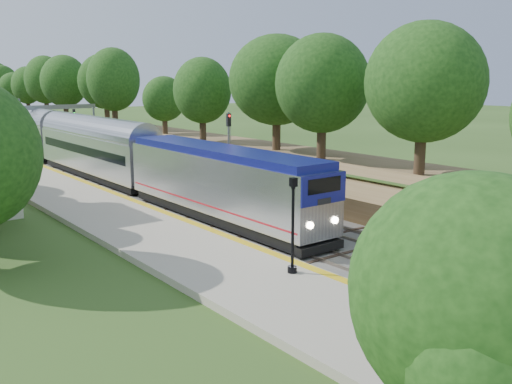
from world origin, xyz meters
TOP-DOWN VIEW (x-y plane):
  - ground at (0.00, 0.00)m, footprint 320.00×320.00m
  - trackbed at (2.00, 60.00)m, footprint 9.50×170.00m
  - platform at (-5.20, 16.00)m, footprint 6.40×68.00m
  - yellow_stripe at (-2.35, 16.00)m, footprint 0.55×68.00m
  - embankment at (10.35, 60.00)m, footprint 10.64×170.00m
  - signal_gantry at (2.47, 54.99)m, footprint 8.40×0.38m
  - trees_behind_platform at (-11.17, 20.67)m, footprint 7.82×53.32m
  - train at (0.00, 71.08)m, footprint 3.18×127.49m
  - lamppost_mid at (-3.93, -3.88)m, footprint 0.39×0.39m
  - lamppost_far at (-3.49, 6.89)m, footprint 0.45×0.45m
  - signal_platform at (-2.90, 0.10)m, footprint 0.31×0.25m
  - signal_farside at (6.20, 25.91)m, footprint 0.36×0.28m

SIDE VIEW (x-z plane):
  - ground at x=0.00m, z-range 0.00..0.00m
  - trackbed at x=2.00m, z-range -0.07..0.21m
  - platform at x=-5.20m, z-range 0.00..0.38m
  - yellow_stripe at x=-2.35m, z-range 0.38..0.39m
  - embankment at x=10.35m, z-range -3.89..7.80m
  - lamppost_mid at x=-3.93m, z-range 0.17..4.14m
  - train at x=0.00m, z-range 0.04..4.72m
  - lamppost_far at x=-3.49m, z-range 0.14..4.66m
  - signal_platform at x=-2.90m, z-range 0.99..6.36m
  - signal_farside at x=6.20m, z-range 0.84..7.31m
  - trees_behind_platform at x=-11.17m, z-range 0.93..8.14m
  - signal_gantry at x=2.47m, z-range 1.72..7.92m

